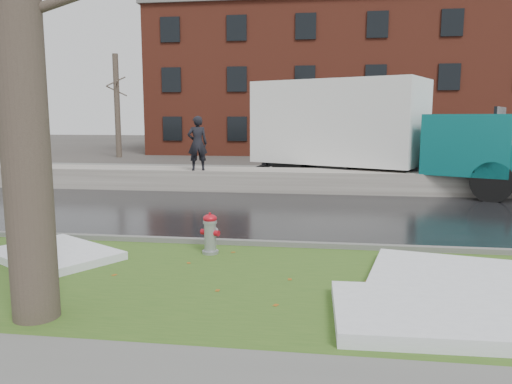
# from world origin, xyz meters

# --- Properties ---
(ground) EXTENTS (120.00, 120.00, 0.00)m
(ground) POSITION_xyz_m (0.00, 0.00, 0.00)
(ground) COLOR #47423D
(ground) RESTS_ON ground
(verge) EXTENTS (60.00, 4.50, 0.04)m
(verge) POSITION_xyz_m (0.00, -1.25, 0.02)
(verge) COLOR #31541C
(verge) RESTS_ON ground
(road) EXTENTS (60.00, 7.00, 0.03)m
(road) POSITION_xyz_m (0.00, 4.50, 0.01)
(road) COLOR black
(road) RESTS_ON ground
(parking_lot) EXTENTS (60.00, 9.00, 0.03)m
(parking_lot) POSITION_xyz_m (0.00, 13.00, 0.01)
(parking_lot) COLOR slate
(parking_lot) RESTS_ON ground
(curb) EXTENTS (60.00, 0.15, 0.14)m
(curb) POSITION_xyz_m (0.00, 1.00, 0.07)
(curb) COLOR slate
(curb) RESTS_ON ground
(snowbank) EXTENTS (60.00, 1.60, 0.75)m
(snowbank) POSITION_xyz_m (0.00, 8.70, 0.38)
(snowbank) COLOR #ADA89E
(snowbank) RESTS_ON ground
(brick_building) EXTENTS (26.00, 12.00, 10.00)m
(brick_building) POSITION_xyz_m (2.00, 30.00, 5.00)
(brick_building) COLOR maroon
(brick_building) RESTS_ON ground
(bg_tree_left) EXTENTS (1.40, 1.62, 6.50)m
(bg_tree_left) POSITION_xyz_m (-12.00, 22.00, 3.33)
(bg_tree_left) COLOR brown
(bg_tree_left) RESTS_ON ground
(bg_tree_center) EXTENTS (1.40, 1.62, 6.50)m
(bg_tree_center) POSITION_xyz_m (-6.00, 26.00, 3.33)
(bg_tree_center) COLOR brown
(bg_tree_center) RESTS_ON ground
(fire_hydrant) EXTENTS (0.39, 0.36, 0.78)m
(fire_hydrant) POSITION_xyz_m (-0.88, 0.29, 0.46)
(fire_hydrant) COLOR #96999D
(fire_hydrant) RESTS_ON verge
(tree) EXTENTS (1.48, 1.72, 7.21)m
(tree) POSITION_xyz_m (-2.39, -2.96, 3.67)
(tree) COLOR brown
(tree) RESTS_ON verge
(box_truck) EXTENTS (11.49, 6.61, 3.92)m
(box_truck) POSITION_xyz_m (2.81, 10.09, 2.07)
(box_truck) COLOR black
(box_truck) RESTS_ON ground
(worker) EXTENTS (0.79, 0.65, 1.86)m
(worker) POSITION_xyz_m (-3.14, 8.10, 1.68)
(worker) COLOR black
(worker) RESTS_ON snowbank
(snow_patch_near) EXTENTS (2.96, 2.50, 0.16)m
(snow_patch_near) POSITION_xyz_m (3.33, -0.77, 0.12)
(snow_patch_near) COLOR silver
(snow_patch_near) RESTS_ON verge
(snow_patch_far) EXTENTS (2.71, 2.51, 0.14)m
(snow_patch_far) POSITION_xyz_m (-3.62, -0.41, 0.11)
(snow_patch_far) COLOR silver
(snow_patch_far) RESTS_ON verge
(snow_patch_side) EXTENTS (2.84, 1.87, 0.18)m
(snow_patch_side) POSITION_xyz_m (2.78, -2.40, 0.13)
(snow_patch_side) COLOR silver
(snow_patch_side) RESTS_ON verge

